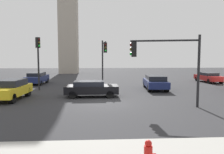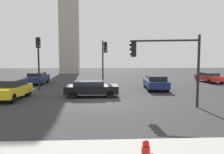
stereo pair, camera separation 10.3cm
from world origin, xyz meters
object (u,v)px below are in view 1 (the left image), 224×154
object	(u,v)px
traffic_light_1	(164,56)
car_5	(37,78)
car_4	(209,77)
fire_hydrant	(148,154)
traffic_light_0	(104,54)
car_0	(155,82)
traffic_light_2	(38,53)
car_3	(91,88)
car_6	(11,89)

from	to	relation	value
traffic_light_1	car_5	xyz separation A→B (m)	(-11.54, 12.38, -2.55)
car_4	car_5	bearing A→B (deg)	-91.31
fire_hydrant	traffic_light_0	bearing A→B (deg)	92.88
fire_hydrant	car_0	world-z (taller)	car_0
car_5	traffic_light_0	bearing A→B (deg)	-109.53
car_4	car_0	bearing A→B (deg)	-58.03
traffic_light_2	car_5	world-z (taller)	traffic_light_2
traffic_light_0	traffic_light_2	world-z (taller)	traffic_light_2
traffic_light_1	car_3	distance (m)	6.65
traffic_light_2	car_0	bearing A→B (deg)	35.34
traffic_light_2	traffic_light_0	bearing A→B (deg)	53.24
traffic_light_0	car_0	distance (m)	6.11
traffic_light_2	car_0	world-z (taller)	traffic_light_2
car_4	car_5	world-z (taller)	car_5
traffic_light_0	car_3	world-z (taller)	traffic_light_0
traffic_light_2	car_3	distance (m)	7.01
car_0	car_5	bearing A→B (deg)	72.66
car_3	car_5	distance (m)	10.94
car_0	car_4	xyz separation A→B (m)	(8.31, 5.89, -0.08)
traffic_light_2	car_6	xyz separation A→B (m)	(-0.89, -4.68, -2.74)
car_0	car_3	distance (m)	7.12
car_3	fire_hydrant	bearing A→B (deg)	-80.80
traffic_light_0	car_6	world-z (taller)	traffic_light_0
car_6	traffic_light_1	bearing A→B (deg)	78.88
traffic_light_1	traffic_light_2	xyz separation A→B (m)	(-10.03, 7.50, 0.25)
traffic_light_2	fire_hydrant	world-z (taller)	traffic_light_2
traffic_light_0	car_6	xyz separation A→B (m)	(-7.20, -6.56, -2.71)
traffic_light_1	fire_hydrant	xyz separation A→B (m)	(-2.84, -8.35, -2.78)
traffic_light_2	car_3	bearing A→B (deg)	0.15
fire_hydrant	car_3	bearing A→B (deg)	99.66
car_3	car_5	bearing A→B (deg)	127.00
car_5	car_3	bearing A→B (deg)	-141.07
car_0	traffic_light_0	bearing A→B (deg)	71.41
car_0	car_6	xyz separation A→B (m)	(-12.22, -4.42, 0.05)
car_4	car_6	world-z (taller)	car_6
fire_hydrant	car_6	distance (m)	13.79
traffic_light_2	car_6	distance (m)	5.49
car_3	car_6	xyz separation A→B (m)	(-6.04, -0.87, 0.11)
traffic_light_1	car_0	distance (m)	7.79
traffic_light_0	car_5	xyz separation A→B (m)	(-7.81, 3.00, -2.77)
traffic_light_1	car_5	world-z (taller)	traffic_light_1
traffic_light_2	car_4	xyz separation A→B (m)	(19.63, 5.64, -2.87)
traffic_light_1	car_5	distance (m)	17.12
car_0	car_4	bearing A→B (deg)	-50.21
traffic_light_0	car_3	size ratio (longest dim) A/B	1.18
fire_hydrant	car_6	world-z (taller)	car_6
car_0	car_6	size ratio (longest dim) A/B	1.10
traffic_light_0	car_3	xyz separation A→B (m)	(-1.16, -5.69, -2.81)
traffic_light_0	car_4	distance (m)	14.13
traffic_light_0	car_4	xyz separation A→B (m)	(13.33, 3.75, -2.84)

